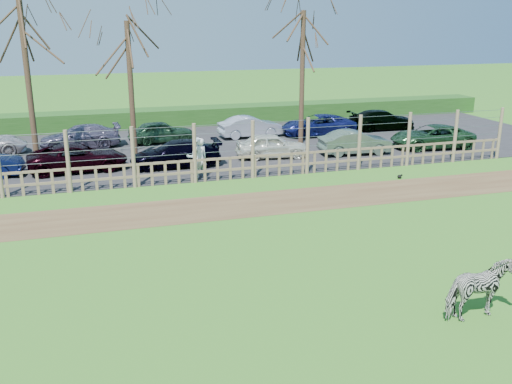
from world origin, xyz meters
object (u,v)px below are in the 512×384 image
object	(u,v)px
tree_left	(24,42)
car_4	(272,146)
tree_mid	(129,56)
car_5	(355,142)
car_9	(80,137)
car_13	(382,120)
zebra	(481,290)
car_3	(176,154)
car_2	(78,157)
tree_right	(303,45)
car_6	(432,137)
car_11	(250,127)
visitor_a	(200,158)
car_12	(318,125)
visitor_b	(196,157)
crow	(400,176)
car_10	(161,132)

from	to	relation	value
tree_left	car_4	xyz separation A→B (m)	(10.91, -1.31, -4.98)
tree_mid	car_5	bearing A→B (deg)	-14.72
car_4	car_9	xyz separation A→B (m)	(-8.99, 4.94, 0.00)
car_4	car_13	xyz separation A→B (m)	(8.76, 5.08, 0.00)
zebra	car_9	bearing A→B (deg)	14.60
tree_mid	car_3	distance (m)	5.29
car_4	car_9	distance (m)	10.26
car_2	car_5	size ratio (longest dim) A/B	1.19
tree_mid	car_4	world-z (taller)	tree_mid
tree_right	car_6	world-z (taller)	tree_right
car_3	car_11	size ratio (longest dim) A/B	1.14
visitor_a	car_12	world-z (taller)	visitor_a
car_11	car_3	bearing A→B (deg)	132.81
visitor_b	tree_left	bearing A→B (deg)	-28.13
crow	car_4	world-z (taller)	car_4
visitor_b	car_9	world-z (taller)	visitor_b
tree_mid	car_11	size ratio (longest dim) A/B	1.87
crow	car_5	world-z (taller)	car_5
visitor_b	car_5	distance (m)	8.68
tree_mid	car_2	xyz separation A→B (m)	(-2.69, -2.19, -4.23)
car_10	car_12	xyz separation A→B (m)	(9.05, -0.58, 0.00)
tree_mid	tree_right	xyz separation A→B (m)	(9.00, 0.50, 0.37)
tree_mid	car_13	size ratio (longest dim) A/B	1.65
car_11	car_6	bearing A→B (deg)	-127.73
car_4	car_12	xyz separation A→B (m)	(4.33, 4.53, 0.00)
visitor_a	car_2	size ratio (longest dim) A/B	0.40
tree_right	car_12	bearing A→B (deg)	44.79
visitor_a	car_11	distance (m)	9.03
car_6	visitor_b	bearing A→B (deg)	-74.79
car_13	visitor_a	bearing A→B (deg)	122.13
car_4	car_5	bearing A→B (deg)	-90.21
car_4	zebra	bearing A→B (deg)	-174.82
car_5	car_11	bearing A→B (deg)	37.75
visitor_a	car_11	xyz separation A→B (m)	(4.48, 7.84, -0.26)
visitor_b	car_13	xyz separation A→B (m)	(12.97, 7.53, -0.26)
tree_right	car_12	xyz separation A→B (m)	(1.74, 1.72, -4.60)
crow	car_3	world-z (taller)	car_3
tree_mid	car_2	world-z (taller)	tree_mid
tree_right	visitor_a	size ratio (longest dim) A/B	4.26
car_2	car_5	bearing A→B (deg)	-96.27
zebra	car_6	bearing A→B (deg)	-37.41
tree_right	car_10	bearing A→B (deg)	162.53
visitor_b	car_5	size ratio (longest dim) A/B	0.47
tree_left	tree_mid	size ratio (longest dim) A/B	1.15
car_5	car_6	distance (m)	4.52
car_4	car_6	distance (m)	8.77
tree_right	car_5	world-z (taller)	tree_right
car_9	car_11	distance (m)	9.39
visitor_a	crow	size ratio (longest dim) A/B	7.46
tree_left	tree_right	size ratio (longest dim) A/B	1.07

